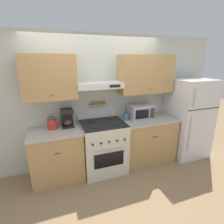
# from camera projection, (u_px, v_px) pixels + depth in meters

# --- Properties ---
(ground_plane) EXTENTS (16.00, 16.00, 0.00)m
(ground_plane) POSITION_uv_depth(u_px,v_px,m) (108.00, 178.00, 3.21)
(ground_plane) COLOR #937551
(wall_back) EXTENTS (5.20, 0.46, 2.55)m
(wall_back) POSITION_uv_depth(u_px,v_px,m) (100.00, 94.00, 3.38)
(wall_back) COLOR silver
(wall_back) RESTS_ON ground_plane
(counter_left) EXTENTS (0.89, 0.67, 0.92)m
(counter_left) POSITION_uv_depth(u_px,v_px,m) (57.00, 155.00, 3.11)
(counter_left) COLOR tan
(counter_left) RESTS_ON ground_plane
(counter_right) EXTENTS (1.13, 0.67, 0.92)m
(counter_right) POSITION_uv_depth(u_px,v_px,m) (146.00, 139.00, 3.70)
(counter_right) COLOR tan
(counter_right) RESTS_ON ground_plane
(stove_range) EXTENTS (0.79, 0.73, 1.05)m
(stove_range) POSITION_uv_depth(u_px,v_px,m) (103.00, 146.00, 3.34)
(stove_range) COLOR beige
(stove_range) RESTS_ON ground_plane
(refrigerator) EXTENTS (0.80, 0.79, 1.70)m
(refrigerator) POSITION_uv_depth(u_px,v_px,m) (188.00, 118.00, 3.85)
(refrigerator) COLOR white
(refrigerator) RESTS_ON ground_plane
(tea_kettle) EXTENTS (0.21, 0.16, 0.23)m
(tea_kettle) POSITION_uv_depth(u_px,v_px,m) (52.00, 124.00, 3.04)
(tea_kettle) COLOR red
(tea_kettle) RESTS_ON counter_left
(coffee_maker) EXTENTS (0.21, 0.21, 0.33)m
(coffee_maker) POSITION_uv_depth(u_px,v_px,m) (67.00, 118.00, 3.13)
(coffee_maker) COLOR black
(coffee_maker) RESTS_ON counter_left
(microwave) EXTENTS (0.48, 0.40, 0.28)m
(microwave) POSITION_uv_depth(u_px,v_px,m) (140.00, 111.00, 3.61)
(microwave) COLOR #ADAFB5
(microwave) RESTS_ON counter_right
(utensil_crock) EXTENTS (0.12, 0.12, 0.29)m
(utensil_crock) POSITION_uv_depth(u_px,v_px,m) (126.00, 116.00, 3.51)
(utensil_crock) COLOR slate
(utensil_crock) RESTS_ON counter_right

